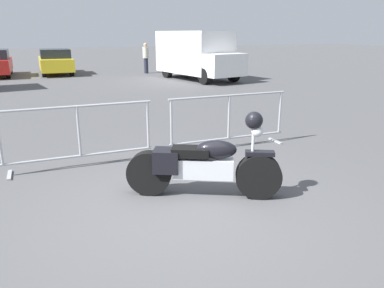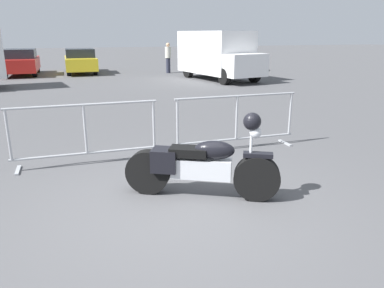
{
  "view_description": "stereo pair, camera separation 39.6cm",
  "coord_description": "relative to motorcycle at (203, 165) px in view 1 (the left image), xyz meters",
  "views": [
    {
      "loc": [
        -1.58,
        -4.07,
        2.2
      ],
      "look_at": [
        0.47,
        0.74,
        0.65
      ],
      "focal_mm": 35.0,
      "sensor_mm": 36.0,
      "label": 1
    },
    {
      "loc": [
        -1.21,
        -4.21,
        2.2
      ],
      "look_at": [
        0.47,
        0.74,
        0.65
      ],
      "focal_mm": 35.0,
      "sensor_mm": 36.0,
      "label": 2
    }
  ],
  "objects": [
    {
      "name": "delivery_van",
      "position": [
        5.52,
        12.82,
        0.78
      ],
      "size": [
        2.87,
        5.28,
        2.31
      ],
      "rotation": [
        0.0,
        0.0,
        -1.38
      ],
      "color": "white",
      "rests_on": "ground"
    },
    {
      "name": "parked_car_yellow",
      "position": [
        -0.72,
        18.09,
        0.23
      ],
      "size": [
        1.67,
        4.06,
        1.38
      ],
      "rotation": [
        0.0,
        0.0,
        1.57
      ],
      "color": "yellow",
      "rests_on": "ground"
    },
    {
      "name": "ground_plane",
      "position": [
        -0.47,
        -0.34,
        -0.46
      ],
      "size": [
        120.0,
        120.0,
        0.0
      ],
      "primitive_type": "plane",
      "color": "#4C4C4F"
    },
    {
      "name": "motorcycle",
      "position": [
        0.0,
        0.0,
        0.0
      ],
      "size": [
        1.98,
        1.16,
        1.22
      ],
      "rotation": [
        0.0,
        0.0,
        -0.49
      ],
      "color": "black",
      "rests_on": "ground"
    },
    {
      "name": "crowd_barrier_near",
      "position": [
        -1.42,
        1.89,
        0.09
      ],
      "size": [
        2.49,
        0.45,
        1.07
      ],
      "rotation": [
        0.0,
        0.0,
        -0.01
      ],
      "color": "#9EA0A5",
      "rests_on": "ground"
    },
    {
      "name": "crowd_barrier_far",
      "position": [
        1.42,
        1.89,
        0.09
      ],
      "size": [
        2.49,
        0.45,
        1.07
      ],
      "rotation": [
        0.0,
        0.0,
        -0.01
      ],
      "color": "#9EA0A5",
      "rests_on": "ground"
    },
    {
      "name": "pedestrian",
      "position": [
        4.05,
        16.6,
        0.46
      ],
      "size": [
        0.39,
        0.39,
        1.69
      ],
      "rotation": [
        0.0,
        0.0,
        1.74
      ],
      "color": "#262838",
      "rests_on": "ground"
    },
    {
      "name": "planter_island",
      "position": [
        8.57,
        17.45,
        -0.17
      ],
      "size": [
        4.48,
        4.48,
        1.12
      ],
      "color": "#ADA89E",
      "rests_on": "ground"
    }
  ]
}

